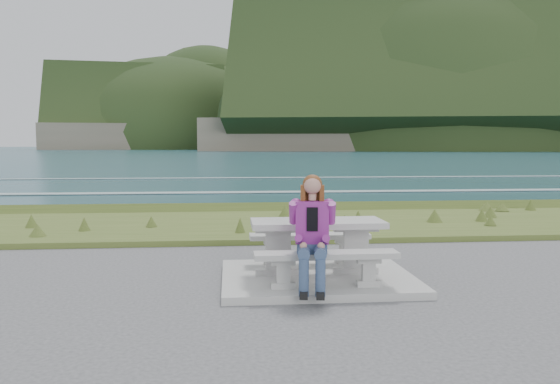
{
  "coord_description": "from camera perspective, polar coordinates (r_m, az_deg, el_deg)",
  "views": [
    {
      "loc": [
        -1.2,
        -7.3,
        1.88
      ],
      "look_at": [
        -0.4,
        1.2,
        1.14
      ],
      "focal_mm": 35.0,
      "sensor_mm": 36.0,
      "label": 1
    }
  ],
  "objects": [
    {
      "name": "concrete_slab",
      "position": [
        7.62,
        3.89,
        -8.93
      ],
      "size": [
        2.6,
        2.1,
        0.1
      ],
      "primitive_type": "cube",
      "color": "#A7A6A2",
      "rests_on": "ground"
    },
    {
      "name": "picnic_table",
      "position": [
        7.5,
        3.92,
        -4.23
      ],
      "size": [
        1.8,
        0.75,
        0.75
      ],
      "color": "#A7A6A2",
      "rests_on": "concrete_slab"
    },
    {
      "name": "bench_landward",
      "position": [
        6.86,
        4.85,
        -7.08
      ],
      "size": [
        1.8,
        0.35,
        0.45
      ],
      "color": "#A7A6A2",
      "rests_on": "concrete_slab"
    },
    {
      "name": "bench_seaward",
      "position": [
        8.22,
        3.12,
        -5.06
      ],
      "size": [
        1.8,
        0.35,
        0.45
      ],
      "color": "#A7A6A2",
      "rests_on": "concrete_slab"
    },
    {
      "name": "grass_verge",
      "position": [
        12.5,
        0.2,
        -3.67
      ],
      "size": [
        160.0,
        4.5,
        0.22
      ],
      "primitive_type": "cube",
      "color": "#435720",
      "rests_on": "ground"
    },
    {
      "name": "shore_drop",
      "position": [
        15.37,
        -0.85,
        -2.04
      ],
      "size": [
        160.0,
        0.8,
        2.2
      ],
      "primitive_type": "cube",
      "color": "#645E4B",
      "rests_on": "ground"
    },
    {
      "name": "ocean",
      "position": [
        32.62,
        -3.23,
        -1.39
      ],
      "size": [
        1600.0,
        1600.0,
        0.09
      ],
      "color": "#1E4B57",
      "rests_on": "ground"
    },
    {
      "name": "headland_range",
      "position": [
        448.73,
        20.02,
        5.73
      ],
      "size": [
        729.83,
        363.95,
        188.63
      ],
      "color": "#645E4B",
      "rests_on": "ground"
    },
    {
      "name": "seated_woman",
      "position": [
        6.67,
        3.38,
        -5.93
      ],
      "size": [
        0.49,
        0.75,
        1.41
      ],
      "rotation": [
        0.0,
        0.0,
        -0.15
      ],
      "color": "#314C6E",
      "rests_on": "concrete_slab"
    }
  ]
}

